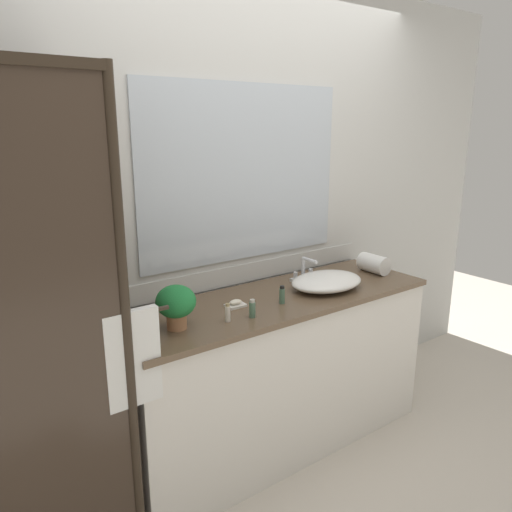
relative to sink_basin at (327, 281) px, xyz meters
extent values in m
plane|color=beige|center=(-0.31, 0.05, -0.94)|extent=(8.00, 8.00, 0.00)
cube|color=silver|center=(-0.31, 0.40, 0.36)|extent=(4.40, 0.05, 2.60)
cube|color=silver|center=(-0.31, 0.37, 0.01)|extent=(1.80, 0.01, 0.11)
cube|color=silver|center=(-0.31, 0.37, 0.59)|extent=(1.30, 0.01, 0.97)
cube|color=silver|center=(-0.31, 0.06, -0.51)|extent=(1.80, 0.56, 0.87)
cube|color=brown|center=(-0.31, 0.05, -0.06)|extent=(1.80, 0.58, 0.03)
cylinder|color=#2D2319|center=(-1.26, -0.22, 0.06)|extent=(0.04, 0.04, 2.00)
cube|color=#382B21|center=(-1.26, 0.07, 0.06)|extent=(0.01, 0.57, 1.96)
cylinder|color=#2D2319|center=(-1.24, -0.21, 0.15)|extent=(0.32, 0.02, 0.02)
cube|color=white|center=(-1.24, -0.21, -0.03)|extent=(0.22, 0.04, 0.39)
ellipsoid|color=white|center=(0.00, 0.00, 0.00)|extent=(0.44, 0.32, 0.08)
cube|color=silver|center=(0.00, 0.20, -0.03)|extent=(0.17, 0.04, 0.02)
cylinder|color=silver|center=(0.00, 0.20, 0.03)|extent=(0.02, 0.02, 0.12)
cylinder|color=silver|center=(0.00, 0.14, 0.09)|extent=(0.02, 0.11, 0.02)
cylinder|color=silver|center=(-0.06, 0.20, 0.00)|extent=(0.02, 0.02, 0.04)
cylinder|color=silver|center=(0.06, 0.20, 0.00)|extent=(0.02, 0.02, 0.04)
cylinder|color=#B77A51|center=(-0.94, -0.01, -0.01)|extent=(0.09, 0.09, 0.07)
ellipsoid|color=#1E7235|center=(-0.94, -0.01, 0.09)|extent=(0.18, 0.18, 0.15)
cube|color=silver|center=(-0.57, 0.06, -0.04)|extent=(0.10, 0.07, 0.01)
ellipsoid|color=silver|center=(-0.57, 0.06, -0.02)|extent=(0.07, 0.04, 0.02)
cylinder|color=silver|center=(-0.71, -0.08, 0.00)|extent=(0.03, 0.03, 0.08)
cylinder|color=#9E895B|center=(-0.71, -0.08, 0.04)|extent=(0.02, 0.02, 0.01)
cylinder|color=#4C7056|center=(-0.59, -0.10, 0.00)|extent=(0.03, 0.03, 0.08)
cylinder|color=#B7B2A8|center=(-0.59, -0.10, 0.04)|extent=(0.02, 0.02, 0.01)
cylinder|color=#4C7056|center=(-0.35, -0.04, 0.00)|extent=(0.03, 0.03, 0.08)
cylinder|color=black|center=(-0.35, -0.04, 0.04)|extent=(0.02, 0.02, 0.02)
cylinder|color=white|center=(0.45, 0.05, 0.02)|extent=(0.12, 0.19, 0.11)
camera|label=1|loc=(-1.86, -1.88, 0.85)|focal=34.21mm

